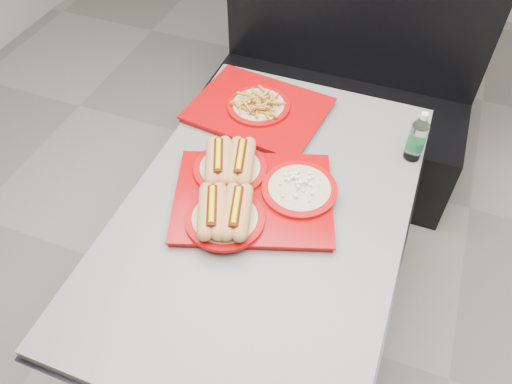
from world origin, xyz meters
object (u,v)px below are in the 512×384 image
at_px(water_bottle, 417,139).
at_px(diner_table, 265,237).
at_px(booth_bench, 337,98).
at_px(tray_near, 247,192).
at_px(tray_far, 259,107).

bearing_deg(water_bottle, diner_table, -135.28).
bearing_deg(booth_bench, tray_near, -93.65).
height_order(diner_table, booth_bench, booth_bench).
bearing_deg(tray_near, booth_bench, 86.35).
bearing_deg(water_bottle, tray_far, 176.70).
xyz_separation_m(diner_table, tray_far, (-0.19, 0.44, 0.19)).
bearing_deg(diner_table, water_bottle, 44.72).
distance_m(tray_near, water_bottle, 0.63).
height_order(diner_table, tray_near, tray_near).
xyz_separation_m(diner_table, booth_bench, (0.00, 1.09, -0.18)).
height_order(diner_table, water_bottle, water_bottle).
bearing_deg(tray_far, water_bottle, -3.30).
bearing_deg(water_bottle, tray_near, -140.09).
bearing_deg(tray_near, tray_far, 105.56).
relative_size(diner_table, booth_bench, 1.05).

